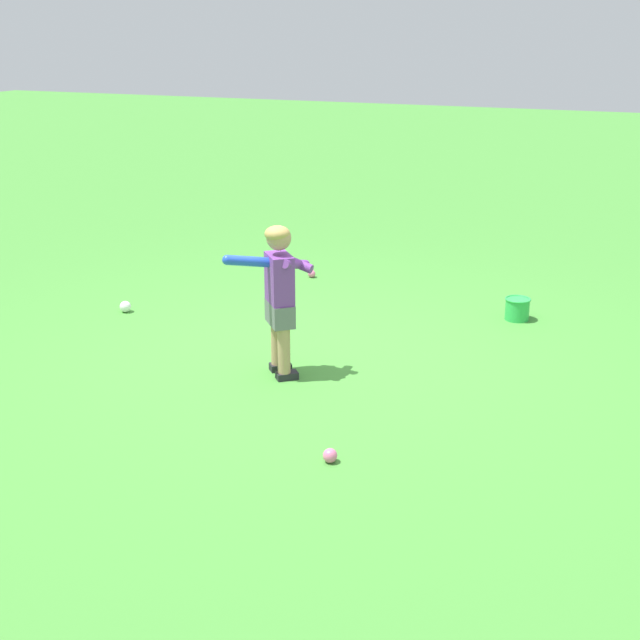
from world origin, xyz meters
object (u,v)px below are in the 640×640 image
play_ball_behind_batter (125,307)px  play_ball_near_batter (330,455)px  toy_bucket (517,308)px  play_ball_by_bucket (312,274)px  child_batter (279,287)px

play_ball_behind_batter → play_ball_near_batter: (1.83, 2.63, -0.01)m
play_ball_behind_batter → toy_bucket: size_ratio=0.46×
play_ball_near_batter → toy_bucket: toy_bucket is taller
play_ball_by_bucket → toy_bucket: 2.15m
play_ball_behind_batter → child_batter: bearing=67.3°
child_batter → play_ball_behind_batter: child_batter is taller
child_batter → play_ball_by_bucket: child_batter is taller
child_batter → toy_bucket: 2.34m
play_ball_by_bucket → play_ball_near_batter: 3.76m
child_batter → play_ball_by_bucket: (-2.36, -0.75, -0.61)m
play_ball_behind_batter → toy_bucket: 3.34m
play_ball_near_batter → toy_bucket: (-2.91, 0.53, 0.06)m
child_batter → play_ball_near_batter: child_batter is taller
play_ball_by_bucket → play_ball_behind_batter: bearing=-33.8°
play_ball_behind_batter → play_ball_by_bucket: play_ball_behind_batter is taller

